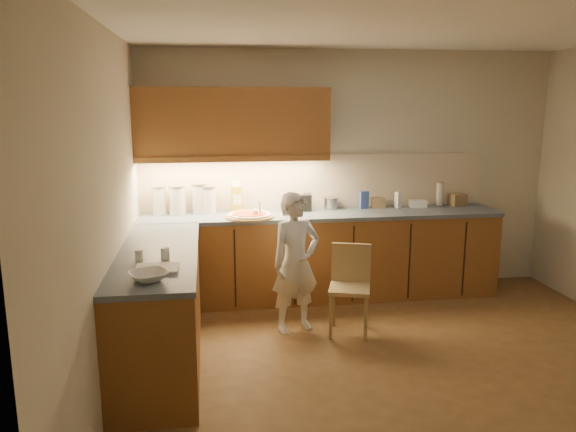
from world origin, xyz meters
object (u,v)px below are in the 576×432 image
at_px(child, 296,263).
at_px(oil_jug, 237,198).
at_px(wooden_chair, 350,282).
at_px(pizza_on_board, 250,215).
at_px(toaster, 298,202).

relative_size(child, oil_jug, 3.95).
relative_size(child, wooden_chair, 1.61).
bearing_deg(pizza_on_board, wooden_chair, -43.01).
distance_m(wooden_chair, oil_jug, 1.56).
xyz_separation_m(oil_jug, toaster, (0.64, -0.02, -0.06)).
relative_size(wooden_chair, oil_jug, 2.46).
bearing_deg(wooden_chair, child, -172.20).
bearing_deg(child, oil_jug, 96.80).
height_order(pizza_on_board, toaster, pizza_on_board).
xyz_separation_m(pizza_on_board, oil_jug, (-0.11, 0.30, 0.13)).
bearing_deg(oil_jug, pizza_on_board, -70.16).
relative_size(child, toaster, 4.50).
bearing_deg(pizza_on_board, child, -63.13).
relative_size(oil_jug, toaster, 1.14).
bearing_deg(wooden_chair, pizza_on_board, 154.59).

